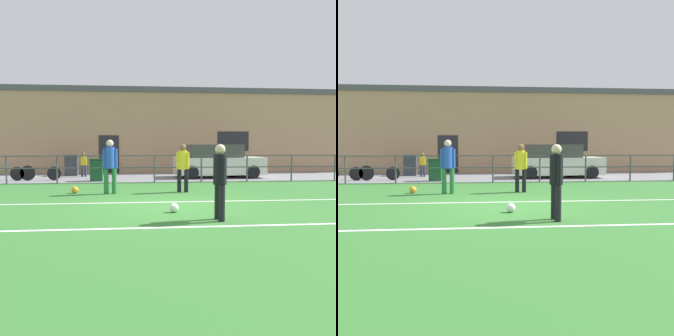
{
  "view_description": "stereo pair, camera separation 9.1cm",
  "coord_description": "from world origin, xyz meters",
  "views": [
    {
      "loc": [
        -0.97,
        -9.26,
        1.61
      ],
      "look_at": [
        0.32,
        3.47,
        0.77
      ],
      "focal_mm": 38.97,
      "sensor_mm": 36.0,
      "label": 1
    },
    {
      "loc": [
        -0.88,
        -9.26,
        1.61
      ],
      "look_at": [
        0.32,
        3.47,
        0.77
      ],
      "focal_mm": 38.97,
      "sensor_mm": 36.0,
      "label": 2
    }
  ],
  "objects": [
    {
      "name": "ground",
      "position": [
        0.0,
        0.0,
        -0.02
      ],
      "size": [
        60.0,
        44.0,
        0.04
      ],
      "primitive_type": "cube",
      "color": "#33702D"
    },
    {
      "name": "field_line_touchline",
      "position": [
        0.0,
        0.75,
        0.0
      ],
      "size": [
        36.0,
        0.11,
        0.0
      ],
      "primitive_type": "cube",
      "color": "white",
      "rests_on": "ground"
    },
    {
      "name": "field_line_hash",
      "position": [
        0.0,
        -2.35,
        0.0
      ],
      "size": [
        36.0,
        0.11,
        0.0
      ],
      "primitive_type": "cube",
      "color": "white",
      "rests_on": "ground"
    },
    {
      "name": "pavement_strip",
      "position": [
        0.0,
        8.5,
        0.01
      ],
      "size": [
        48.0,
        5.0,
        0.02
      ],
      "primitive_type": "cube",
      "color": "slate",
      "rests_on": "ground"
    },
    {
      "name": "perimeter_fence",
      "position": [
        0.0,
        6.0,
        0.75
      ],
      "size": [
        36.07,
        0.07,
        1.15
      ],
      "color": "#474C51",
      "rests_on": "ground"
    },
    {
      "name": "clubhouse_facade",
      "position": [
        0.0,
        12.2,
        2.4
      ],
      "size": [
        28.0,
        2.56,
        4.78
      ],
      "color": "tan",
      "rests_on": "ground"
    },
    {
      "name": "player_goalkeeper",
      "position": [
        0.89,
        -1.78,
        0.91
      ],
      "size": [
        0.28,
        0.44,
        1.61
      ],
      "rotation": [
        0.0,
        0.0,
        4.82
      ],
      "color": "black",
      "rests_on": "ground"
    },
    {
      "name": "player_striker",
      "position": [
        -1.65,
        2.64,
        1.0
      ],
      "size": [
        0.48,
        0.31,
        1.75
      ],
      "rotation": [
        0.0,
        0.0,
        3.12
      ],
      "color": "#237038",
      "rests_on": "ground"
    },
    {
      "name": "player_winger",
      "position": [
        0.75,
        2.81,
        0.92
      ],
      "size": [
        0.42,
        0.28,
        1.62
      ],
      "rotation": [
        0.0,
        0.0,
        5.89
      ],
      "color": "black",
      "rests_on": "ground"
    },
    {
      "name": "soccer_ball_match",
      "position": [
        -2.82,
        2.88,
        0.11
      ],
      "size": [
        0.23,
        0.23,
        0.23
      ],
      "primitive_type": "sphere",
      "color": "orange",
      "rests_on": "ground"
    },
    {
      "name": "soccer_ball_spare",
      "position": [
        0.03,
        -0.79,
        0.11
      ],
      "size": [
        0.21,
        0.21,
        0.21
      ],
      "primitive_type": "sphere",
      "color": "white",
      "rests_on": "ground"
    },
    {
      "name": "spectator_child",
      "position": [
        -3.29,
        8.88,
        0.69
      ],
      "size": [
        0.3,
        0.21,
        1.18
      ],
      "rotation": [
        0.0,
        0.0,
        2.75
      ],
      "color": "#232D4C",
      "rests_on": "pavement_strip"
    },
    {
      "name": "parked_car_red",
      "position": [
        3.16,
        7.95,
        0.77
      ],
      "size": [
        4.22,
        1.91,
        1.58
      ],
      "color": "silver",
      "rests_on": "pavement_strip"
    },
    {
      "name": "bicycle_parked_0",
      "position": [
        -6.28,
        7.2,
        0.36
      ],
      "size": [
        2.21,
        0.04,
        0.75
      ],
      "color": "black",
      "rests_on": "pavement_strip"
    },
    {
      "name": "bicycle_parked_2",
      "position": [
        -5.16,
        7.2,
        0.34
      ],
      "size": [
        2.18,
        0.04,
        0.71
      ],
      "color": "black",
      "rests_on": "pavement_strip"
    },
    {
      "name": "trash_bin_0",
      "position": [
        -3.99,
        9.6,
        0.55
      ],
      "size": [
        0.66,
        0.56,
        1.05
      ],
      "color": "#33383D",
      "rests_on": "pavement_strip"
    },
    {
      "name": "trash_bin_1",
      "position": [
        -2.47,
        6.72,
        0.51
      ],
      "size": [
        0.56,
        0.47,
        0.97
      ],
      "color": "#194C28",
      "rests_on": "pavement_strip"
    }
  ]
}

